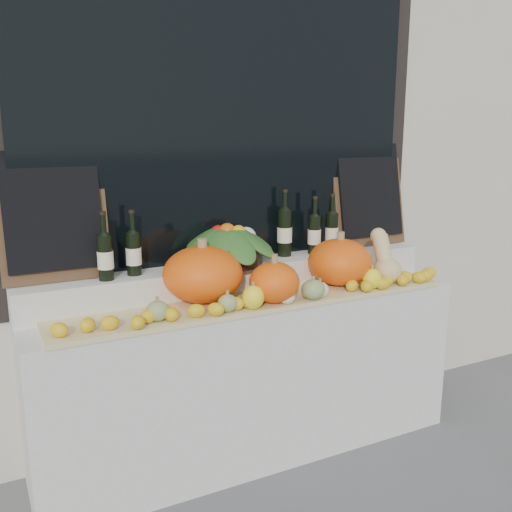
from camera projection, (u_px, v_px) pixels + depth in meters
storefront_facade at (194, 40)px, 3.31m from camera, size 7.00×0.94×4.50m
display_sill at (250, 375)px, 3.09m from camera, size 2.30×0.55×0.88m
rear_tier at (237, 276)px, 3.10m from camera, size 2.30×0.25×0.16m
straw_bedding at (260, 302)px, 2.88m from camera, size 2.10×0.32×0.02m
pumpkin_left at (203, 274)px, 2.82m from camera, size 0.40×0.40×0.28m
pumpkin_right at (340, 262)px, 3.12m from camera, size 0.44×0.44×0.25m
pumpkin_center at (274, 282)px, 2.81m from camera, size 0.30×0.30×0.20m
butternut_squash at (385, 261)px, 3.17m from camera, size 0.16×0.22×0.30m
decorative_gourds at (283, 294)px, 2.80m from camera, size 1.29×0.16×0.14m
lemon_heap at (271, 299)px, 2.77m from camera, size 2.20×0.16×0.06m
produce_bowl at (227, 244)px, 3.02m from camera, size 0.57×0.57×0.23m
wine_bottle_far_left at (105, 257)px, 2.71m from camera, size 0.08×0.08×0.33m
wine_bottle_near_left at (134, 253)px, 2.80m from camera, size 0.08×0.08×0.32m
wine_bottle_tall at (285, 232)px, 3.21m from camera, size 0.08×0.08×0.38m
wine_bottle_near_right at (314, 234)px, 3.26m from camera, size 0.08×0.08×0.33m
wine_bottle_far_right at (332, 232)px, 3.31m from camera, size 0.08×0.08×0.34m
chalkboard_left at (53, 214)px, 2.66m from camera, size 0.50×0.15×0.61m
chalkboard_right at (369, 193)px, 3.47m from camera, size 0.50×0.15×0.61m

